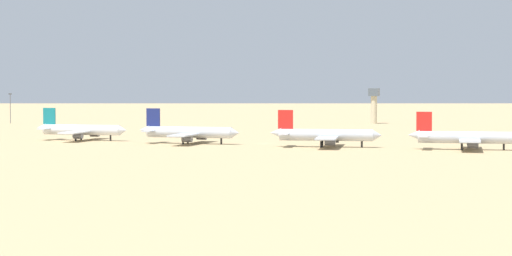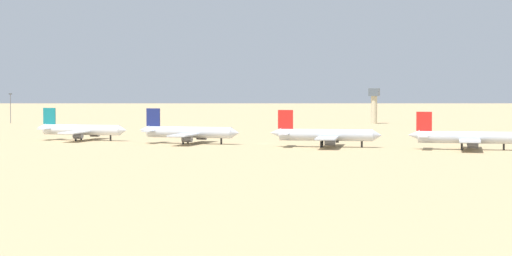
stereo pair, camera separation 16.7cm
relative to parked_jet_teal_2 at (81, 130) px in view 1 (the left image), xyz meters
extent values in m
plane|color=tan|center=(71.25, 4.22, -4.00)|extent=(4000.00, 4000.00, 0.00)
pyramid|color=slate|center=(-420.81, 1096.17, 56.55)|extent=(409.34, 361.00, 121.10)
pyramid|color=slate|center=(-88.48, 1060.01, 55.07)|extent=(387.03, 359.86, 118.15)
cylinder|color=silver|center=(0.37, 0.02, 0.04)|extent=(30.88, 5.14, 3.84)
cone|color=silver|center=(17.07, 0.72, 0.04)|extent=(3.03, 3.77, 3.65)
cone|color=silver|center=(-16.34, -0.69, 0.61)|extent=(3.98, 3.43, 3.27)
cube|color=#14727A|center=(-13.07, -0.55, 5.08)|extent=(5.01, 0.69, 6.25)
cube|color=silver|center=(-13.23, 3.29, 0.42)|extent=(3.35, 6.66, 0.35)
cube|color=silver|center=(-12.91, -4.39, 0.42)|extent=(3.35, 6.66, 0.35)
cube|color=silver|center=(1.33, 0.06, -0.54)|extent=(7.83, 31.00, 0.54)
cylinder|color=slate|center=(1.98, 7.30, -1.89)|extent=(3.55, 2.26, 2.11)
cylinder|color=slate|center=(2.59, -7.10, -1.89)|extent=(3.55, 2.26, 2.11)
cylinder|color=black|center=(12.04, 0.51, -2.94)|extent=(0.67, 0.67, 2.11)
cylinder|color=black|center=(-1.17, 2.26, -2.94)|extent=(0.67, 0.67, 2.11)
cylinder|color=black|center=(-0.97, -2.35, -2.94)|extent=(0.67, 0.67, 2.11)
cylinder|color=silver|center=(46.37, -6.01, 0.15)|extent=(31.72, 4.74, 3.95)
cone|color=silver|center=(63.56, -5.58, 0.15)|extent=(3.06, 3.83, 3.76)
cone|color=silver|center=(29.17, -6.44, 0.74)|extent=(4.04, 3.46, 3.36)
cube|color=navy|center=(32.53, -6.36, 5.34)|extent=(5.15, 0.62, 6.42)
cube|color=silver|center=(32.44, -2.40, 0.55)|extent=(3.33, 6.80, 0.36)
cube|color=silver|center=(32.63, -10.31, 0.55)|extent=(3.33, 6.80, 0.36)
cube|color=silver|center=(47.35, -5.99, -0.44)|extent=(7.51, 31.78, 0.55)
cylinder|color=slate|center=(48.16, 1.45, -1.82)|extent=(3.61, 2.26, 2.17)
cylinder|color=slate|center=(48.53, -13.37, -1.82)|extent=(3.61, 2.26, 2.17)
cylinder|color=black|center=(58.38, -5.71, -2.91)|extent=(0.69, 0.69, 2.17)
cylinder|color=black|center=(44.83, -3.68, -2.91)|extent=(0.69, 0.69, 2.17)
cylinder|color=black|center=(44.94, -8.42, -2.91)|extent=(0.69, 0.69, 2.17)
cylinder|color=silver|center=(97.17, -8.56, 0.15)|extent=(31.87, 8.91, 3.96)
cone|color=silver|center=(114.16, -5.84, 0.15)|extent=(3.52, 4.18, 3.76)
cone|color=silver|center=(80.18, -11.29, 0.75)|extent=(4.44, 3.95, 3.36)
cube|color=red|center=(83.50, -10.75, 5.35)|extent=(5.16, 1.30, 6.43)
cube|color=silver|center=(82.88, -6.85, 0.55)|extent=(4.19, 7.14, 0.36)
cube|color=silver|center=(84.13, -14.66, 0.55)|extent=(4.19, 7.14, 0.36)
cube|color=silver|center=(98.15, -8.41, -0.44)|extent=(11.64, 32.31, 0.55)
cylinder|color=slate|center=(97.95, -0.93, -1.82)|extent=(3.86, 2.71, 2.18)
cylinder|color=slate|center=(100.30, -15.57, -1.82)|extent=(3.86, 2.71, 2.18)
cylinder|color=black|center=(109.04, -6.66, -2.91)|extent=(0.69, 0.69, 2.18)
cylinder|color=black|center=(95.33, -6.46, -2.91)|extent=(0.69, 0.69, 2.18)
cylinder|color=black|center=(96.08, -11.14, -2.91)|extent=(0.69, 0.69, 2.18)
cylinder|color=silver|center=(143.70, -7.08, 0.08)|extent=(31.33, 7.50, 3.89)
cone|color=silver|center=(126.91, -9.06, 0.66)|extent=(4.25, 3.74, 3.30)
cube|color=red|center=(130.19, -8.67, 5.18)|extent=(5.07, 1.07, 6.31)
cube|color=silver|center=(129.73, -4.81, 0.47)|extent=(3.86, 6.92, 0.35)
cube|color=silver|center=(130.64, -12.53, 0.47)|extent=(3.86, 6.92, 0.35)
cube|color=silver|center=(144.66, -6.96, -0.50)|extent=(10.20, 31.65, 0.54)
cylinder|color=slate|center=(144.77, 0.39, -1.86)|extent=(3.72, 2.53, 2.14)
cylinder|color=slate|center=(146.48, -14.09, -1.86)|extent=(3.72, 2.53, 2.14)
cylinder|color=black|center=(155.43, -5.70, -2.93)|extent=(0.68, 0.68, 2.14)
cylinder|color=black|center=(141.98, -4.93, -2.93)|extent=(0.68, 0.68, 2.14)
cylinder|color=black|center=(142.52, -9.56, -2.93)|extent=(0.68, 0.68, 2.14)
cylinder|color=#C6B793|center=(75.11, 180.53, 3.25)|extent=(3.20, 3.20, 14.50)
cube|color=#4C5660|center=(75.11, 180.53, 12.55)|extent=(5.20, 5.20, 4.09)
cylinder|color=#59595E|center=(-108.69, 125.12, 3.66)|extent=(0.36, 0.36, 15.32)
cube|color=#333333|center=(-108.69, 125.12, 11.57)|extent=(1.80, 0.50, 0.50)
camera|label=1|loc=(179.84, -335.68, 18.34)|focal=70.12mm
camera|label=2|loc=(180.00, -335.63, 18.34)|focal=70.12mm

